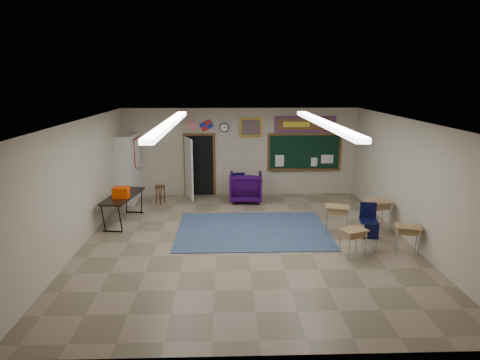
{
  "coord_description": "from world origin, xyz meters",
  "views": [
    {
      "loc": [
        -0.49,
        -9.98,
        3.95
      ],
      "look_at": [
        -0.11,
        1.5,
        1.23
      ],
      "focal_mm": 32.0,
      "sensor_mm": 36.0,
      "label": 1
    }
  ],
  "objects_px": {
    "wingback_armchair": "(246,187)",
    "student_desk_front_left": "(337,218)",
    "student_desk_front_right": "(377,214)",
    "wooden_stool": "(160,195)",
    "folding_table": "(124,207)"
  },
  "relations": [
    {
      "from": "student_desk_front_left",
      "to": "folding_table",
      "type": "bearing_deg",
      "value": -174.36
    },
    {
      "from": "folding_table",
      "to": "student_desk_front_right",
      "type": "bearing_deg",
      "value": 0.84
    },
    {
      "from": "student_desk_front_right",
      "to": "wooden_stool",
      "type": "height_order",
      "value": "student_desk_front_right"
    },
    {
      "from": "student_desk_front_left",
      "to": "student_desk_front_right",
      "type": "xyz_separation_m",
      "value": [
        1.12,
        0.18,
        0.04
      ]
    },
    {
      "from": "wooden_stool",
      "to": "folding_table",
      "type": "bearing_deg",
      "value": -113.49
    },
    {
      "from": "wingback_armchair",
      "to": "wooden_stool",
      "type": "relative_size",
      "value": 1.75
    },
    {
      "from": "wingback_armchair",
      "to": "student_desk_front_right",
      "type": "distance_m",
      "value": 4.43
    },
    {
      "from": "wingback_armchair",
      "to": "student_desk_front_left",
      "type": "distance_m",
      "value": 3.8
    },
    {
      "from": "wingback_armchair",
      "to": "student_desk_front_left",
      "type": "xyz_separation_m",
      "value": [
        2.24,
        -3.06,
        -0.07
      ]
    },
    {
      "from": "wingback_armchair",
      "to": "folding_table",
      "type": "bearing_deg",
      "value": 32.13
    },
    {
      "from": "student_desk_front_right",
      "to": "folding_table",
      "type": "distance_m",
      "value": 6.95
    },
    {
      "from": "student_desk_front_right",
      "to": "wooden_stool",
      "type": "distance_m",
      "value": 6.68
    },
    {
      "from": "folding_table",
      "to": "wooden_stool",
      "type": "height_order",
      "value": "folding_table"
    },
    {
      "from": "wooden_stool",
      "to": "student_desk_front_left",
      "type": "bearing_deg",
      "value": -29.49
    },
    {
      "from": "wooden_stool",
      "to": "student_desk_front_right",
      "type": "bearing_deg",
      "value": -23.42
    }
  ]
}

